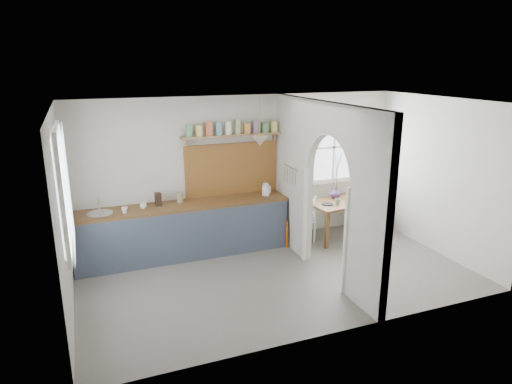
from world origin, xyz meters
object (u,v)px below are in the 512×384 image
object	(u,v)px
chair_left	(300,220)
dining_table	(338,219)
kettle	(266,189)
chair_right	(376,208)
vase	(335,193)

from	to	relation	value
chair_left	dining_table	bearing A→B (deg)	66.60
dining_table	chair_left	xyz separation A→B (m)	(-0.76, 0.01, 0.09)
dining_table	kettle	xyz separation A→B (m)	(-1.35, 0.21, 0.66)
chair_right	dining_table	bearing A→B (deg)	117.47
vase	kettle	bearing A→B (deg)	179.76
chair_left	chair_right	distance (m)	1.63
chair_right	kettle	bearing A→B (deg)	109.87
kettle	vase	bearing A→B (deg)	2.57
chair_left	kettle	world-z (taller)	kettle
chair_left	kettle	bearing A→B (deg)	-131.88
dining_table	chair_left	world-z (taller)	chair_left
kettle	vase	world-z (taller)	kettle
chair_left	chair_right	xyz separation A→B (m)	(1.63, 0.05, 0.01)
vase	dining_table	bearing A→B (deg)	-103.59
kettle	vase	xyz separation A→B (m)	(1.39, -0.01, -0.21)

